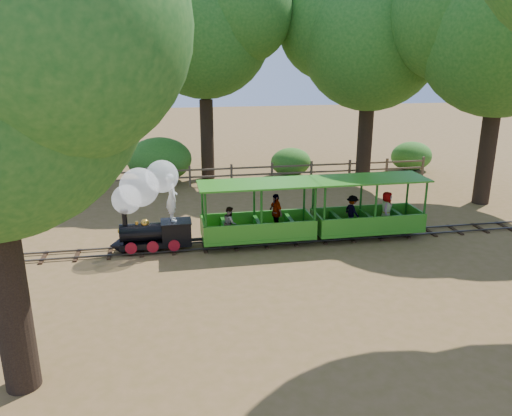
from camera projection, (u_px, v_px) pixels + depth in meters
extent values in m
plane|color=brown|center=(293.00, 241.00, 16.88)|extent=(90.00, 90.00, 0.00)
cube|color=#3F3D3A|center=(295.00, 243.00, 16.57)|extent=(22.00, 0.05, 0.05)
cube|color=#3F3D3A|center=(291.00, 236.00, 17.14)|extent=(22.00, 0.05, 0.05)
cube|color=#382314|center=(293.00, 241.00, 16.87)|extent=(0.12, 1.00, 0.05)
cube|color=#382314|center=(142.00, 251.00, 16.00)|extent=(0.12, 1.00, 0.05)
cube|color=#382314|center=(429.00, 232.00, 17.74)|extent=(0.12, 1.00, 0.05)
cube|color=black|center=(156.00, 242.00, 16.00)|extent=(2.24, 0.71, 0.18)
cylinder|color=black|center=(144.00, 232.00, 15.83)|extent=(1.43, 0.57, 0.57)
cylinder|color=black|center=(125.00, 218.00, 15.58)|extent=(0.16, 0.16, 0.45)
sphere|color=gold|center=(145.00, 223.00, 15.75)|extent=(0.27, 0.27, 0.27)
cylinder|color=gold|center=(137.00, 223.00, 15.69)|extent=(0.10, 0.10, 0.10)
cube|color=black|center=(176.00, 230.00, 16.01)|extent=(0.92, 0.71, 0.56)
cube|color=black|center=(176.00, 221.00, 15.92)|extent=(0.97, 0.78, 0.04)
cone|color=black|center=(117.00, 246.00, 15.79)|extent=(0.46, 0.65, 0.65)
cylinder|color=gold|center=(120.00, 231.00, 15.67)|extent=(0.10, 0.14, 0.14)
cylinder|color=maroon|center=(131.00, 248.00, 15.52)|extent=(0.37, 0.06, 0.37)
cylinder|color=maroon|center=(132.00, 240.00, 16.21)|extent=(0.37, 0.06, 0.37)
cylinder|color=maroon|center=(153.00, 247.00, 15.64)|extent=(0.37, 0.06, 0.37)
cylinder|color=maroon|center=(153.00, 239.00, 16.33)|extent=(0.37, 0.06, 0.37)
cylinder|color=maroon|center=(174.00, 245.00, 15.75)|extent=(0.37, 0.06, 0.37)
cylinder|color=maroon|center=(173.00, 237.00, 16.44)|extent=(0.37, 0.06, 0.37)
sphere|color=white|center=(127.00, 199.00, 15.47)|extent=(0.92, 0.92, 0.92)
sphere|color=white|center=(139.00, 187.00, 15.48)|extent=(1.22, 1.22, 1.22)
sphere|color=white|center=(162.00, 176.00, 15.56)|extent=(1.02, 1.02, 1.02)
imported|color=white|center=(172.00, 197.00, 15.76)|extent=(0.47, 0.62, 1.53)
cube|color=#32861D|center=(258.00, 234.00, 16.56)|extent=(3.68, 1.41, 0.11)
cube|color=#165613|center=(258.00, 238.00, 16.60)|extent=(3.31, 0.54, 0.15)
cube|color=#32861D|center=(261.00, 232.00, 15.85)|extent=(3.68, 0.06, 0.54)
cube|color=#32861D|center=(254.00, 219.00, 17.09)|extent=(3.68, 0.06, 0.54)
cube|color=#32861D|center=(258.00, 184.00, 16.05)|extent=(3.84, 1.57, 0.05)
cylinder|color=#165613|center=(206.00, 219.00, 15.40)|extent=(0.08, 0.08, 1.73)
cylinder|color=#165613|center=(202.00, 207.00, 16.60)|extent=(0.08, 0.08, 1.73)
cylinder|color=#165613|center=(315.00, 212.00, 16.01)|extent=(0.08, 0.08, 1.73)
cylinder|color=#165613|center=(304.00, 201.00, 17.21)|extent=(0.08, 0.08, 1.73)
cube|color=#165613|center=(224.00, 229.00, 16.29)|extent=(0.13, 1.19, 0.43)
cube|color=#165613|center=(258.00, 227.00, 16.48)|extent=(0.13, 1.19, 0.43)
cube|color=#165613|center=(290.00, 225.00, 16.67)|extent=(0.13, 1.19, 0.43)
cylinder|color=black|center=(224.00, 243.00, 16.04)|extent=(0.30, 0.06, 0.30)
cylinder|color=black|center=(221.00, 235.00, 16.73)|extent=(0.30, 0.06, 0.30)
cylinder|color=black|center=(295.00, 238.00, 16.45)|extent=(0.30, 0.06, 0.30)
cylinder|color=black|center=(289.00, 231.00, 17.14)|extent=(0.30, 0.06, 0.30)
imported|color=gray|center=(230.00, 223.00, 15.90)|extent=(0.41, 0.52, 1.06)
imported|color=gray|center=(276.00, 212.00, 16.56)|extent=(0.51, 0.81, 1.29)
cube|color=#32861D|center=(366.00, 227.00, 17.23)|extent=(3.68, 1.41, 0.11)
cube|color=#165613|center=(366.00, 231.00, 17.27)|extent=(3.31, 0.54, 0.15)
cube|color=#32861D|center=(375.00, 225.00, 16.51)|extent=(3.68, 0.06, 0.54)
cube|color=#32861D|center=(360.00, 213.00, 17.75)|extent=(3.68, 0.06, 0.54)
cube|color=#32861D|center=(370.00, 179.00, 16.72)|extent=(3.84, 1.57, 0.05)
cylinder|color=#165613|center=(324.00, 212.00, 16.07)|extent=(0.08, 0.08, 1.73)
cylinder|color=#165613|center=(313.00, 201.00, 17.27)|extent=(0.08, 0.08, 1.73)
cylinder|color=#165613|center=(425.00, 206.00, 16.68)|extent=(0.08, 0.08, 1.73)
cylinder|color=#165613|center=(407.00, 196.00, 17.88)|extent=(0.08, 0.08, 1.73)
cube|color=#165613|center=(336.00, 222.00, 16.96)|extent=(0.13, 1.19, 0.43)
cube|color=#165613|center=(367.00, 220.00, 17.15)|extent=(0.13, 1.19, 0.43)
cube|color=#165613|center=(397.00, 218.00, 17.34)|extent=(0.13, 1.19, 0.43)
cylinder|color=black|center=(337.00, 236.00, 16.70)|extent=(0.30, 0.06, 0.30)
cylinder|color=black|center=(330.00, 228.00, 17.39)|extent=(0.30, 0.06, 0.30)
cylinder|color=black|center=(403.00, 231.00, 17.11)|extent=(0.30, 0.06, 0.30)
cylinder|color=black|center=(393.00, 224.00, 17.81)|extent=(0.30, 0.06, 0.30)
imported|color=gray|center=(352.00, 211.00, 17.03)|extent=(0.58, 0.79, 1.09)
imported|color=gray|center=(386.00, 209.00, 16.99)|extent=(0.66, 0.72, 1.23)
cylinder|color=#2D2116|center=(56.00, 155.00, 20.40)|extent=(0.70, 0.70, 4.23)
cylinder|color=#2D2116|center=(46.00, 71.00, 19.42)|extent=(0.52, 0.53, 2.42)
sphere|color=#1B561A|center=(39.00, 14.00, 18.81)|extent=(5.78, 5.78, 5.78)
sphere|color=#1B561A|center=(8.00, 0.00, 19.36)|extent=(4.63, 4.63, 4.63)
cylinder|color=#2D2116|center=(207.00, 140.00, 24.87)|extent=(0.66, 0.66, 3.94)
cylinder|color=#2D2116|center=(205.00, 76.00, 23.95)|extent=(0.50, 0.50, 2.25)
sphere|color=#1B561A|center=(204.00, 30.00, 23.33)|extent=(6.37, 6.37, 6.37)
sphere|color=#1B561A|center=(241.00, 11.00, 22.48)|extent=(4.78, 4.78, 4.78)
sphere|color=#1B561A|center=(172.00, 17.00, 23.94)|extent=(5.10, 5.10, 5.10)
cylinder|color=#2D2116|center=(364.00, 145.00, 24.34)|extent=(0.72, 0.72, 3.65)
cylinder|color=#2D2116|center=(368.00, 84.00, 23.49)|extent=(0.54, 0.54, 2.08)
sphere|color=#1B561A|center=(371.00, 39.00, 22.89)|extent=(6.50, 6.50, 6.50)
sphere|color=#1B561A|center=(416.00, 20.00, 22.01)|extent=(4.88, 4.88, 4.88)
sphere|color=#1B561A|center=(333.00, 25.00, 23.51)|extent=(5.20, 5.20, 5.20)
cylinder|color=#2D2116|center=(486.00, 160.00, 20.70)|extent=(0.68, 0.68, 3.75)
cylinder|color=#2D2116|center=(496.00, 87.00, 19.83)|extent=(0.51, 0.51, 2.14)
sphere|color=#1B561A|center=(504.00, 32.00, 19.22)|extent=(6.52, 6.52, 6.52)
sphere|color=#1B561A|center=(454.00, 16.00, 19.85)|extent=(5.22, 5.22, 5.22)
cylinder|color=#2D2116|center=(13.00, 312.00, 9.08)|extent=(0.64, 0.64, 3.17)
sphere|color=#1B561A|center=(49.00, 23.00, 7.09)|extent=(4.11, 4.11, 4.11)
cube|color=brown|center=(57.00, 182.00, 22.67)|extent=(0.10, 0.10, 1.00)
cube|color=brown|center=(103.00, 180.00, 23.02)|extent=(0.10, 0.10, 1.00)
cube|color=brown|center=(147.00, 178.00, 23.37)|extent=(0.10, 0.10, 1.00)
cube|color=brown|center=(190.00, 176.00, 23.72)|extent=(0.10, 0.10, 1.00)
cube|color=brown|center=(232.00, 175.00, 24.07)|extent=(0.10, 0.10, 1.00)
cube|color=brown|center=(272.00, 173.00, 24.41)|extent=(0.10, 0.10, 1.00)
cube|color=brown|center=(311.00, 171.00, 24.76)|extent=(0.10, 0.10, 1.00)
cube|color=brown|center=(349.00, 169.00, 25.11)|extent=(0.10, 0.10, 1.00)
cube|color=brown|center=(387.00, 168.00, 25.46)|extent=(0.10, 0.10, 1.00)
cube|color=brown|center=(423.00, 166.00, 25.81)|extent=(0.10, 0.10, 1.00)
cube|color=brown|center=(252.00, 168.00, 24.15)|extent=(18.00, 0.06, 0.08)
cube|color=brown|center=(252.00, 175.00, 24.26)|extent=(18.00, 0.06, 0.08)
ellipsoid|color=#2D6B1E|center=(70.00, 168.00, 23.86)|extent=(2.45, 1.88, 1.70)
ellipsoid|color=#2D6B1E|center=(159.00, 160.00, 24.52)|extent=(3.16, 2.43, 2.19)
ellipsoid|color=#2D6B1E|center=(291.00, 162.00, 25.79)|extent=(2.09, 1.61, 1.45)
ellipsoid|color=#2D6B1E|center=(411.00, 156.00, 26.94)|extent=(2.26, 1.74, 1.56)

